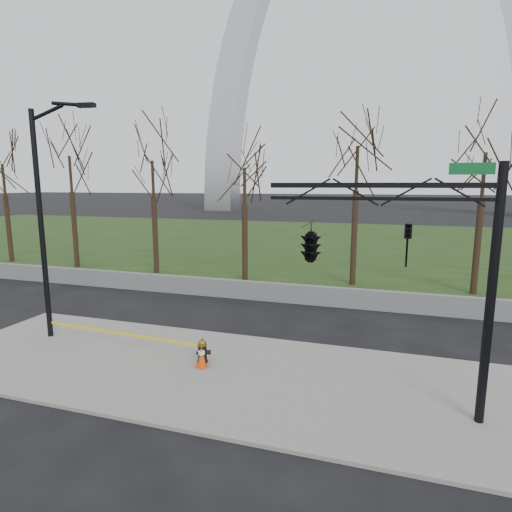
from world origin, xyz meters
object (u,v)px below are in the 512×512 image
(street_light, at_px, (46,209))
(traffic_signal_mast, at_px, (343,243))
(fire_hydrant, at_px, (203,351))
(traffic_cone, at_px, (202,357))

(street_light, bearing_deg, traffic_signal_mast, -16.57)
(fire_hydrant, height_order, traffic_signal_mast, traffic_signal_mast)
(traffic_cone, bearing_deg, street_light, 172.81)
(fire_hydrant, relative_size, traffic_signal_mast, 0.13)
(fire_hydrant, distance_m, traffic_cone, 0.34)
(fire_hydrant, xyz_separation_m, traffic_cone, (0.11, -0.32, -0.04))
(street_light, bearing_deg, traffic_cone, -15.03)
(fire_hydrant, height_order, traffic_cone, fire_hydrant)
(traffic_signal_mast, bearing_deg, fire_hydrant, 164.01)
(fire_hydrant, xyz_separation_m, street_light, (-6.02, 0.45, 4.23))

